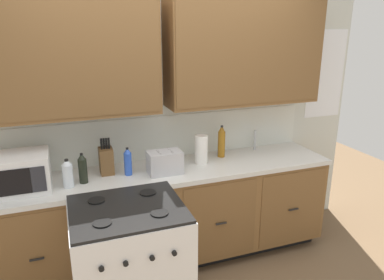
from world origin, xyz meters
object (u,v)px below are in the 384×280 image
object	(u,v)px
paper_towel_roll	(201,149)
bottle_amber	(222,142)
microwave	(16,173)
stove_range	(131,267)
toaster	(165,162)
bottle_blue	(128,162)
bottle_clear	(68,173)
bottle_dark	(83,168)
knife_block	(106,160)

from	to	relation	value
paper_towel_roll	bottle_amber	size ratio (longest dim) A/B	0.86
microwave	bottle_amber	world-z (taller)	bottle_amber
stove_range	toaster	world-z (taller)	toaster
stove_range	paper_towel_roll	bearing A→B (deg)	40.13
stove_range	bottle_blue	size ratio (longest dim) A/B	4.01
toaster	bottle_clear	xyz separation A→B (m)	(-0.77, -0.02, 0.02)
microwave	bottle_dark	bearing A→B (deg)	-2.60
knife_block	paper_towel_roll	size ratio (longest dim) A/B	1.19
paper_towel_roll	bottle_dark	world-z (taller)	paper_towel_roll
stove_range	bottle_blue	distance (m)	0.85
stove_range	bottle_amber	bearing A→B (deg)	36.47
stove_range	paper_towel_roll	xyz separation A→B (m)	(0.79, 0.67, 0.57)
toaster	bottle_dark	world-z (taller)	bottle_dark
microwave	bottle_blue	world-z (taller)	microwave
bottle_dark	toaster	bearing A→B (deg)	-2.47
knife_block	bottle_blue	size ratio (longest dim) A/B	1.31
stove_range	bottle_dark	xyz separation A→B (m)	(-0.23, 0.59, 0.56)
bottle_amber	bottle_dark	distance (m)	1.28
microwave	bottle_dark	xyz separation A→B (m)	(0.48, -0.02, -0.02)
knife_block	bottle_blue	xyz separation A→B (m)	(0.16, -0.09, 0.00)
knife_block	bottle_blue	bearing A→B (deg)	-28.89
microwave	bottle_dark	distance (m)	0.48
toaster	bottle_blue	xyz separation A→B (m)	(-0.30, 0.07, 0.02)
stove_range	paper_towel_roll	size ratio (longest dim) A/B	3.65
stove_range	bottle_clear	distance (m)	0.85
knife_block	toaster	bearing A→B (deg)	-19.11
paper_towel_roll	bottle_dark	bearing A→B (deg)	-175.48
microwave	knife_block	size ratio (longest dim) A/B	1.55
stove_range	bottle_dark	size ratio (longest dim) A/B	3.87
toaster	bottle_dark	bearing A→B (deg)	177.53
bottle_amber	bottle_blue	size ratio (longest dim) A/B	1.28
knife_block	bottle_blue	world-z (taller)	knife_block
toaster	microwave	bearing A→B (deg)	177.48
microwave	paper_towel_roll	bearing A→B (deg)	2.27
bottle_blue	bottle_dark	bearing A→B (deg)	-173.60
stove_range	knife_block	bearing A→B (deg)	92.88
knife_block	bottle_dark	xyz separation A→B (m)	(-0.20, -0.13, 0.00)
bottle_amber	bottle_dark	bearing A→B (deg)	-172.04
toaster	bottle_amber	distance (m)	0.65
stove_range	bottle_clear	xyz separation A→B (m)	(-0.35, 0.54, 0.55)
paper_towel_roll	bottle_amber	xyz separation A→B (m)	(0.24, 0.10, 0.02)
bottle_blue	bottle_amber	bearing A→B (deg)	8.58
microwave	bottle_amber	size ratio (longest dim) A/B	1.58
microwave	knife_block	bearing A→B (deg)	9.20
toaster	knife_block	bearing A→B (deg)	160.89
bottle_dark	bottle_blue	xyz separation A→B (m)	(0.36, 0.04, -0.00)
bottle_amber	bottle_blue	distance (m)	0.92
stove_range	microwave	distance (m)	1.10
stove_range	toaster	bearing A→B (deg)	52.86
microwave	knife_block	world-z (taller)	knife_block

